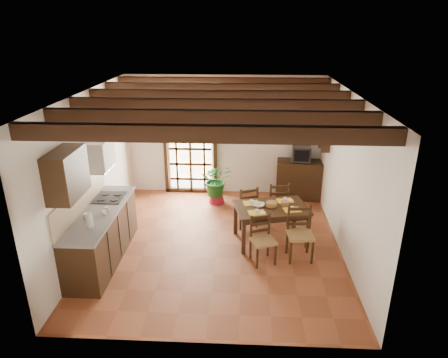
# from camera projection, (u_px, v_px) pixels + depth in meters

# --- Properties ---
(ground_plane) EXTENTS (5.00, 5.00, 0.00)m
(ground_plane) POSITION_uv_depth(u_px,v_px,m) (218.00, 244.00, 7.50)
(ground_plane) COLOR brown
(room_shell) EXTENTS (4.52, 5.02, 2.81)m
(room_shell) POSITION_uv_depth(u_px,v_px,m) (217.00, 151.00, 6.83)
(room_shell) COLOR silver
(room_shell) RESTS_ON ground_plane
(ceiling_beams) EXTENTS (4.50, 4.34, 0.20)m
(ceiling_beams) POSITION_uv_depth(u_px,v_px,m) (217.00, 100.00, 6.51)
(ceiling_beams) COLOR black
(ceiling_beams) RESTS_ON room_shell
(french_door) EXTENTS (1.26, 0.11, 2.32)m
(french_door) POSITION_uv_depth(u_px,v_px,m) (190.00, 145.00, 9.38)
(french_door) COLOR white
(french_door) RESTS_ON ground_plane
(kitchen_counter) EXTENTS (0.64, 2.25, 1.38)m
(kitchen_counter) POSITION_uv_depth(u_px,v_px,m) (102.00, 235.00, 6.86)
(kitchen_counter) COLOR black
(kitchen_counter) RESTS_ON ground_plane
(upper_cabinet) EXTENTS (0.35, 0.80, 0.70)m
(upper_cabinet) POSITION_uv_depth(u_px,v_px,m) (66.00, 174.00, 5.71)
(upper_cabinet) COLOR black
(upper_cabinet) RESTS_ON room_shell
(range_hood) EXTENTS (0.38, 0.60, 0.54)m
(range_hood) POSITION_uv_depth(u_px,v_px,m) (99.00, 155.00, 6.91)
(range_hood) COLOR white
(range_hood) RESTS_ON room_shell
(counter_items) EXTENTS (0.50, 1.43, 0.25)m
(counter_items) POSITION_uv_depth(u_px,v_px,m) (100.00, 207.00, 6.76)
(counter_items) COLOR black
(counter_items) RESTS_ON kitchen_counter
(dining_table) EXTENTS (1.46, 1.11, 0.71)m
(dining_table) POSITION_uv_depth(u_px,v_px,m) (271.00, 211.00, 7.38)
(dining_table) COLOR #301D0F
(dining_table) RESTS_ON ground_plane
(chair_near_left) EXTENTS (0.49, 0.48, 0.84)m
(chair_near_left) POSITION_uv_depth(u_px,v_px,m) (263.00, 248.00, 6.85)
(chair_near_left) COLOR olive
(chair_near_left) RESTS_ON ground_plane
(chair_near_right) EXTENTS (0.47, 0.45, 0.94)m
(chair_near_right) POSITION_uv_depth(u_px,v_px,m) (299.00, 243.00, 6.94)
(chair_near_right) COLOR olive
(chair_near_right) RESTS_ON ground_plane
(chair_far_left) EXTENTS (0.52, 0.51, 0.88)m
(chair_far_left) POSITION_uv_depth(u_px,v_px,m) (246.00, 213.00, 8.07)
(chair_far_left) COLOR olive
(chair_far_left) RESTS_ON ground_plane
(chair_far_right) EXTENTS (0.49, 0.47, 0.94)m
(chair_far_right) POSITION_uv_depth(u_px,v_px,m) (277.00, 210.00, 8.17)
(chair_far_right) COLOR olive
(chair_far_right) RESTS_ON ground_plane
(table_setting) EXTENTS (0.96, 0.64, 0.09)m
(table_setting) POSITION_uv_depth(u_px,v_px,m) (271.00, 207.00, 7.35)
(table_setting) COLOR gold
(table_setting) RESTS_ON dining_table
(table_bowl) EXTENTS (0.25, 0.25, 0.05)m
(table_bowl) POSITION_uv_depth(u_px,v_px,m) (258.00, 205.00, 7.34)
(table_bowl) COLOR white
(table_bowl) RESTS_ON dining_table
(sideboard) EXTENTS (1.11, 0.58, 0.91)m
(sideboard) POSITION_uv_depth(u_px,v_px,m) (299.00, 180.00, 9.32)
(sideboard) COLOR black
(sideboard) RESTS_ON ground_plane
(crt_tv) EXTENTS (0.44, 0.41, 0.35)m
(crt_tv) POSITION_uv_depth(u_px,v_px,m) (301.00, 153.00, 9.07)
(crt_tv) COLOR black
(crt_tv) RESTS_ON sideboard
(fuse_box) EXTENTS (0.25, 0.03, 0.32)m
(fuse_box) POSITION_uv_depth(u_px,v_px,m) (290.00, 122.00, 9.09)
(fuse_box) COLOR white
(fuse_box) RESTS_ON room_shell
(plant_pot) EXTENTS (0.36, 0.36, 0.22)m
(plant_pot) POSITION_uv_depth(u_px,v_px,m) (217.00, 198.00, 9.17)
(plant_pot) COLOR maroon
(plant_pot) RESTS_ON ground_plane
(potted_plant) EXTENTS (2.03, 1.83, 1.99)m
(potted_plant) POSITION_uv_depth(u_px,v_px,m) (216.00, 179.00, 9.00)
(potted_plant) COLOR #144C19
(potted_plant) RESTS_ON ground_plane
(wall_shelf) EXTENTS (0.20, 0.42, 0.20)m
(wall_shelf) POSITION_uv_depth(u_px,v_px,m) (324.00, 144.00, 8.33)
(wall_shelf) COLOR black
(wall_shelf) RESTS_ON room_shell
(shelf_vase) EXTENTS (0.15, 0.15, 0.15)m
(shelf_vase) POSITION_uv_depth(u_px,v_px,m) (325.00, 137.00, 8.28)
(shelf_vase) COLOR #B2BFB2
(shelf_vase) RESTS_ON wall_shelf
(shelf_flowers) EXTENTS (0.14, 0.14, 0.36)m
(shelf_flowers) POSITION_uv_depth(u_px,v_px,m) (326.00, 128.00, 8.20)
(shelf_flowers) COLOR gold
(shelf_flowers) RESTS_ON shelf_vase
(framed_picture) EXTENTS (0.03, 0.32, 0.32)m
(framed_picture) POSITION_uv_depth(u_px,v_px,m) (331.00, 118.00, 8.13)
(framed_picture) COLOR brown
(framed_picture) RESTS_ON room_shell
(pendant_lamp) EXTENTS (0.36, 0.36, 0.84)m
(pendant_lamp) POSITION_uv_depth(u_px,v_px,m) (274.00, 133.00, 6.94)
(pendant_lamp) COLOR black
(pendant_lamp) RESTS_ON room_shell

